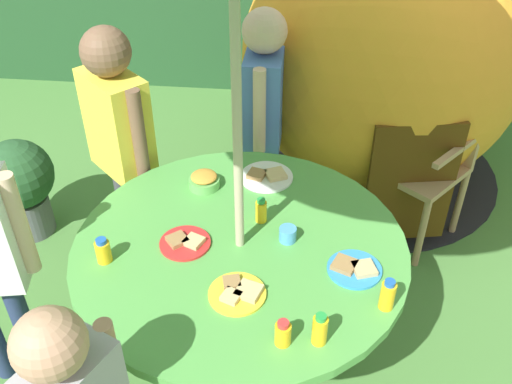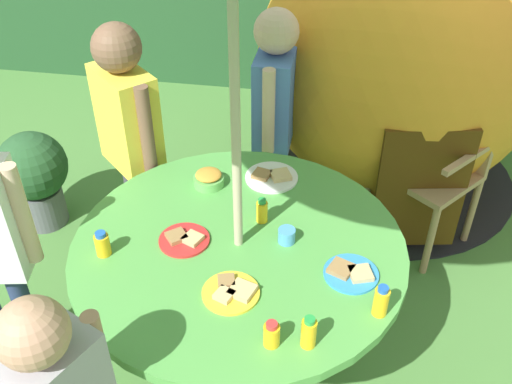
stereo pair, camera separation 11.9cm
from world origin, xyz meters
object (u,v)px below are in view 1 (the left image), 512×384
Objects in this scene: plate_far_right at (185,242)px; plate_back_edge at (238,292)px; cup_near at (288,234)px; juice_bottle_near_left at (261,211)px; juice_bottle_center_back at (283,333)px; plate_near_right at (354,268)px; garden_table at (240,261)px; wooden_chair at (426,146)px; snack_bowl at (204,180)px; child_in_yellow_shirt at (118,124)px; plate_far_left at (267,176)px; juice_bottle_mid_left at (388,295)px; child_in_blue_shirt at (264,98)px; juice_bottle_center_front at (103,251)px; juice_bottle_mid_right at (320,329)px; potted_plant at (20,183)px; dome_tent at (382,58)px.

plate_back_edge is at bearing -45.11° from plate_far_right.
plate_far_right is 0.42m from cup_near.
juice_bottle_near_left is 1.11× the size of juice_bottle_center_back.
plate_far_right is at bearing 173.30° from plate_near_right.
garden_table is at bearing -167.36° from cup_near.
juice_bottle_center_back is at bearing -74.30° from wooden_chair.
snack_bowl is 0.40m from plate_far_right.
wooden_chair is at bearing 32.46° from snack_bowl.
child_in_yellow_shirt is 0.78m from plate_far_left.
juice_bottle_mid_left is at bearing -58.40° from plate_near_right.
plate_far_right is 0.98× the size of plate_near_right.
plate_far_left is (-0.85, -0.62, 0.17)m from wooden_chair.
juice_bottle_center_back is (-0.71, -1.57, 0.21)m from wooden_chair.
child_in_blue_shirt reaches higher than plate_far_left.
snack_bowl is at bearing 59.59° from juice_bottle_center_front.
juice_bottle_mid_left is 1.00× the size of juice_bottle_mid_right.
juice_bottle_mid_left is (0.56, -1.28, -0.07)m from child_in_blue_shirt.
child_in_blue_shirt is 11.73× the size of juice_bottle_near_left.
juice_bottle_near_left reaches higher than cup_near.
child_in_blue_shirt is at bearing 8.72° from potted_plant.
potted_plant is 1.47m from plate_far_right.
juice_bottle_center_back is (-0.25, -0.37, 0.04)m from plate_near_right.
juice_bottle_mid_right is (0.30, -0.18, 0.05)m from plate_back_edge.
juice_bottle_center_front is (0.16, -0.79, -0.10)m from child_in_yellow_shirt.
child_in_yellow_shirt reaches higher than cup_near.
garden_table is 10.48× the size of juice_bottle_mid_left.
plate_far_right is at bearing 22.77° from juice_bottle_center_front.
child_in_blue_shirt reaches higher than wooden_chair.
juice_bottle_center_back is (0.18, -0.20, 0.04)m from plate_back_edge.
juice_bottle_mid_left is (1.25, -0.92, -0.09)m from child_in_yellow_shirt.
snack_bowl reaches higher than plate_far_right.
garden_table is 0.30m from plate_back_edge.
garden_table is at bearing -98.30° from plate_far_left.
juice_bottle_mid_right is at bearing -54.49° from garden_table.
plate_far_left is at bearing 7.05° from child_in_blue_shirt.
plate_far_left is 1.91× the size of juice_bottle_mid_right.
plate_far_right is 0.62m from juice_bottle_center_back.
snack_bowl is 0.83m from plate_near_right.
dome_tent reaches higher than plate_back_edge.
dome_tent is 8.23× the size of plate_far_left.
juice_bottle_near_left is at bearing 27.52° from juice_bottle_center_front.
juice_bottle_center_front reaches higher than plate_near_right.
plate_near_right is 2.06× the size of juice_bottle_center_back.
plate_far_left is at bearing 59.65° from plate_far_right.
plate_far_right is at bearing -12.23° from child_in_yellow_shirt.
wooden_chair is 0.74× the size of child_in_blue_shirt.
cup_near is (-0.72, -1.05, 0.19)m from wooden_chair.
child_in_blue_shirt reaches higher than potted_plant.
potted_plant is 1.79m from cup_near.
juice_bottle_mid_right is (-0.59, -1.55, 0.22)m from wooden_chair.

